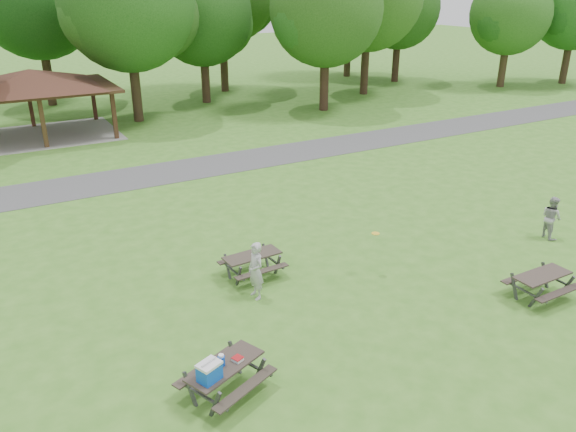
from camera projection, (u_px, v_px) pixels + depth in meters
The scene contains 16 objects.
ground at pixel (330, 321), 14.65m from camera, with size 160.00×160.00×0.00m, color #3B7220.
asphalt_path at pixel (163, 173), 25.88m from camera, with size 120.00×3.20×0.02m, color #434245.
pavilion at pixel (31, 82), 30.92m from camera, with size 8.60×7.01×3.76m.
tree_row_e at pixel (129, 7), 33.07m from camera, with size 8.40×8.00×11.02m.
tree_row_f at pixel (203, 18), 38.97m from camera, with size 7.35×7.00×9.55m.
tree_row_g at pixel (327, 12), 36.29m from camera, with size 7.77×7.40×10.25m.
tree_row_i at pixel (400, 11), 47.52m from camera, with size 7.14×6.80×9.52m.
tree_row_j at pixel (510, 17), 45.15m from camera, with size 6.72×6.40×8.96m.
tree_deep_b at pixel (38, 2), 37.64m from camera, with size 8.40×8.00×11.13m.
tree_flank_right at pixel (576, 8), 46.45m from camera, with size 7.56×7.20×9.97m.
picnic_table_near at pixel (220, 371), 11.65m from camera, with size 2.17×1.98×1.22m.
picnic_table_middle at pixel (252, 260), 16.65m from camera, with size 1.78×1.46×0.74m.
picnic_table_far at pixel (542, 280), 15.54m from camera, with size 1.71×1.40×0.74m.
frisbee_in_flight at pixel (376, 233), 16.52m from camera, with size 0.31×0.31×0.02m.
frisbee_thrower at pixel (256, 271), 15.42m from camera, with size 0.61×0.40×1.66m, color #A6A6A9.
frisbee_catcher at pixel (551, 217), 19.13m from camera, with size 0.73×0.57×1.49m, color #9D9DA0.
Camera 1 is at (-7.09, -10.30, 8.18)m, focal length 35.00 mm.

